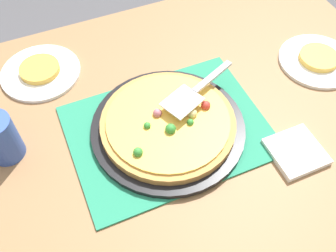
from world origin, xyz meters
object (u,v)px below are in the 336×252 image
object	(u,v)px
pizza_pan	(168,128)
pizza	(168,123)
cup_near	(1,138)
plate_far_right	(317,61)
served_slice_right	(319,58)
plate_near_left	(41,72)
pizza_server	(195,91)
served_slice_left	(40,69)
napkin_stack	(296,152)

from	to	relation	value
pizza_pan	pizza	xyz separation A→B (m)	(-0.00, 0.00, 0.02)
pizza	cup_near	bearing A→B (deg)	-13.74
plate_far_right	served_slice_right	distance (m)	0.01
served_slice_right	cup_near	size ratio (longest dim) A/B	0.92
plate_near_left	plate_far_right	distance (m)	0.79
plate_far_right	cup_near	bearing A→B (deg)	-2.46
plate_far_right	pizza_server	size ratio (longest dim) A/B	0.96
served_slice_right	cup_near	bearing A→B (deg)	-2.46
pizza	served_slice_left	world-z (taller)	pizza
served_slice_left	pizza	bearing A→B (deg)	127.54
pizza	pizza_server	bearing A→B (deg)	-156.23
pizza_pan	cup_near	size ratio (longest dim) A/B	3.17
pizza	plate_near_left	xyz separation A→B (m)	(0.25, -0.32, -0.03)
pizza	plate_far_right	world-z (taller)	pizza
pizza_pan	served_slice_left	distance (m)	0.41
pizza_pan	plate_near_left	bearing A→B (deg)	-52.52
pizza	served_slice_left	distance (m)	0.41
pizza_server	pizza	bearing A→B (deg)	23.77
plate_near_left	pizza_server	xyz separation A→B (m)	(-0.34, 0.28, 0.06)
plate_far_right	served_slice_left	xyz separation A→B (m)	(0.74, -0.27, 0.01)
plate_far_right	served_slice_right	bearing A→B (deg)	-7.13
pizza	served_slice_right	bearing A→B (deg)	-173.63
plate_far_right	served_slice_right	xyz separation A→B (m)	(0.00, -0.00, 0.01)
plate_far_right	napkin_stack	world-z (taller)	napkin_stack
plate_far_right	pizza_server	distance (m)	0.41
served_slice_left	cup_near	bearing A→B (deg)	61.28
pizza_pan	plate_far_right	world-z (taller)	pizza_pan
pizza_pan	served_slice_right	size ratio (longest dim) A/B	3.45
served_slice_left	served_slice_right	distance (m)	0.79
served_slice_left	served_slice_right	bearing A→B (deg)	160.00
napkin_stack	plate_far_right	bearing A→B (deg)	-135.15
pizza	served_slice_right	world-z (taller)	pizza
pizza	pizza_server	distance (m)	0.10
pizza_pan	napkin_stack	bearing A→B (deg)	144.13
plate_near_left	cup_near	size ratio (longest dim) A/B	1.83
cup_near	napkin_stack	world-z (taller)	cup_near
served_slice_right	served_slice_left	bearing A→B (deg)	-20.00
plate_near_left	plate_far_right	xyz separation A→B (m)	(-0.74, 0.27, 0.00)
pizza	plate_near_left	world-z (taller)	pizza
served_slice_left	cup_near	xyz separation A→B (m)	(0.13, 0.23, 0.04)
napkin_stack	pizza_pan	bearing A→B (deg)	-35.87
pizza	served_slice_left	bearing A→B (deg)	-52.46
pizza_server	served_slice_right	bearing A→B (deg)	-177.78
pizza_pan	pizza_server	size ratio (longest dim) A/B	1.67
served_slice_right	napkin_stack	size ratio (longest dim) A/B	0.92
pizza_pan	napkin_stack	distance (m)	0.31
plate_near_left	napkin_stack	distance (m)	0.71
served_slice_left	served_slice_right	world-z (taller)	same
plate_near_left	napkin_stack	xyz separation A→B (m)	(-0.50, 0.51, 0.00)
served_slice_left	napkin_stack	distance (m)	0.71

